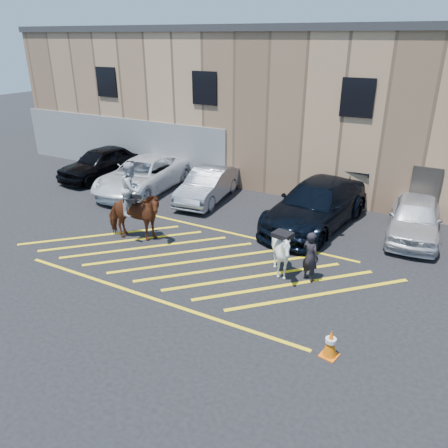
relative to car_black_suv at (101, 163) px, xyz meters
The scene contains 12 objects.
ground 10.57m from the car_black_suv, 29.18° to the right, with size 90.00×90.00×0.00m, color black.
car_black_suv is the anchor object (origin of this frame).
car_white_pickup 3.28m from the car_black_suv, 11.53° to the right, with size 2.60×5.63×1.56m, color white.
car_silver_sedan 6.55m from the car_black_suv, ahead, with size 1.50×4.30×1.42m, color gray.
car_blue_suv 11.69m from the car_black_suv, ahead, with size 2.41×5.93×1.72m, color black.
car_white_suv 15.15m from the car_black_suv, ahead, with size 1.77×4.40×1.50m, color silver.
handler 13.69m from the car_black_suv, 20.57° to the right, with size 0.58×0.38×1.58m, color black.
warehouse 11.81m from the car_black_suv, 36.70° to the left, with size 32.42×10.20×7.30m.
hatching_zone 10.72m from the car_black_suv, 30.59° to the right, with size 12.60×5.12×0.01m.
mounted_bay 8.16m from the car_black_suv, 38.68° to the right, with size 2.38×1.54×2.90m.
saddled_white 12.96m from the car_black_suv, 22.57° to the right, with size 1.48×1.61×1.55m.
traffic_cone 16.40m from the car_black_suv, 28.78° to the right, with size 0.45×0.45×0.73m.
Camera 1 is at (6.92, -11.01, 6.84)m, focal length 35.00 mm.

